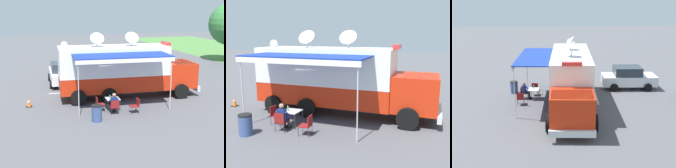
{
  "view_description": "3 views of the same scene",
  "coord_description": "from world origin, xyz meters",
  "views": [
    {
      "loc": [
        19.43,
        -5.93,
        5.98
      ],
      "look_at": [
        1.11,
        -0.41,
        1.24
      ],
      "focal_mm": 49.45,
      "sensor_mm": 36.0,
      "label": 1
    },
    {
      "loc": [
        12.79,
        4.42,
        4.16
      ],
      "look_at": [
        0.09,
        0.7,
        1.61
      ],
      "focal_mm": 40.81,
      "sensor_mm": 36.0,
      "label": 2
    },
    {
      "loc": [
        1.61,
        18.18,
        7.09
      ],
      "look_at": [
        0.49,
        0.5,
        1.49
      ],
      "focal_mm": 44.8,
      "sensor_mm": 36.0,
      "label": 3
    }
  ],
  "objects": [
    {
      "name": "seated_responder",
      "position": [
        3.17,
        -0.92,
        0.65
      ],
      "size": [
        0.68,
        0.58,
        1.25
      ],
      "color": "navy",
      "rests_on": "ground"
    },
    {
      "name": "folding_chair_at_table",
      "position": [
        3.36,
        -0.94,
        0.51
      ],
      "size": [
        0.51,
        0.51,
        0.87
      ],
      "color": "maroon",
      "rests_on": "ground"
    },
    {
      "name": "folding_chair_spare_by_truck",
      "position": [
        3.43,
        0.34,
        0.51
      ],
      "size": [
        0.48,
        0.48,
        0.87
      ],
      "color": "maroon",
      "rests_on": "ground"
    },
    {
      "name": "traffic_cone",
      "position": [
        0.47,
        -5.61,
        0.28
      ],
      "size": [
        0.36,
        0.36,
        0.58
      ],
      "color": "black",
      "rests_on": "ground"
    },
    {
      "name": "trash_bin",
      "position": [
        4.12,
        -2.18,
        0.46
      ],
      "size": [
        0.57,
        0.57,
        0.91
      ],
      "color": "#384C7F",
      "rests_on": "ground"
    },
    {
      "name": "car_far_corner",
      "position": [
        -8.84,
        1.53,
        0.88
      ],
      "size": [
        2.14,
        4.27,
        1.76
      ],
      "color": "navy",
      "rests_on": "ground"
    },
    {
      "name": "lot_stripe",
      "position": [
        -2.04,
        -1.75,
        0.0
      ],
      "size": [
        0.46,
        4.8,
        0.01
      ],
      "primitive_type": "cube",
      "rotation": [
        0.0,
        0.0,
        -0.07
      ],
      "color": "silver",
      "rests_on": "ground"
    },
    {
      "name": "ground_plane",
      "position": [
        0.0,
        0.0,
        0.0
      ],
      "size": [
        100.0,
        100.0,
        0.0
      ],
      "primitive_type": "plane",
      "color": "#515156"
    },
    {
      "name": "car_behind_truck",
      "position": [
        -4.87,
        -2.84,
        0.88
      ],
      "size": [
        4.28,
        2.16,
        1.76
      ],
      "color": "silver",
      "rests_on": "ground"
    },
    {
      "name": "command_truck",
      "position": [
        0.09,
        0.74,
        1.95
      ],
      "size": [
        5.26,
        9.64,
        4.53
      ],
      "color": "red",
      "rests_on": "ground"
    },
    {
      "name": "water_bottle",
      "position": [
        2.58,
        -0.99,
        0.83
      ],
      "size": [
        0.07,
        0.07,
        0.22
      ],
      "color": "#3F9959",
      "rests_on": "folding_table"
    },
    {
      "name": "folding_chair_beside_table",
      "position": [
        2.54,
        -1.67,
        0.51
      ],
      "size": [
        0.51,
        0.51,
        0.87
      ],
      "color": "maroon",
      "rests_on": "ground"
    },
    {
      "name": "folding_table",
      "position": [
        2.56,
        -0.82,
        0.67
      ],
      "size": [
        0.85,
        0.85,
        0.73
      ],
      "color": "silver",
      "rests_on": "ground"
    }
  ]
}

